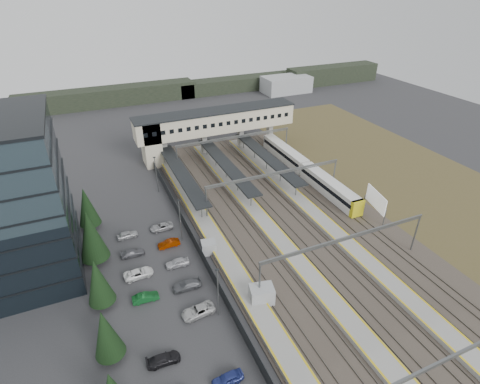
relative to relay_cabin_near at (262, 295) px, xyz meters
name	(u,v)px	position (x,y,z in m)	size (l,w,h in m)	color
ground	(248,263)	(1.75, 8.24, -1.37)	(220.00, 220.00, 0.00)	#2B2B2D
conifer_row	(101,299)	(-20.25, 4.37, 3.47)	(4.42, 49.82, 9.50)	black
car_park	(177,314)	(-11.56, 2.03, -0.77)	(10.61, 44.40, 1.27)	#B1B0B5
lampposts	(196,250)	(-6.25, 9.49, 2.97)	(0.50, 53.25, 8.07)	slate
fence	(199,250)	(-4.75, 13.24, -0.37)	(0.08, 90.00, 2.00)	#26282B
relay_cabin_near	(262,295)	(0.00, 0.00, 0.00)	(3.72, 3.05, 2.74)	#9A9D9F
relay_cabin_far	(209,247)	(-3.12, 13.15, -0.29)	(2.68, 2.36, 2.16)	#9A9D9F
rail_corridor	(284,230)	(11.08, 13.24, -1.08)	(34.00, 90.00, 0.92)	#3E362F
canopies	(226,165)	(8.75, 35.24, 2.55)	(23.10, 30.00, 3.28)	black
footbridge	(206,125)	(9.45, 50.24, 6.56)	(40.40, 6.40, 11.20)	beige
gantries	(306,206)	(13.75, 11.24, 4.63)	(28.40, 62.28, 7.17)	slate
train	(306,169)	(25.75, 29.66, 0.52)	(2.64, 36.69, 3.32)	silver
billboard	(376,200)	(28.46, 10.44, 2.51)	(1.51, 6.48, 5.71)	slate
scrub_east	(432,192)	(46.75, 13.24, -1.34)	(34.00, 120.00, 0.06)	#4C4623
treeline_far	(203,88)	(25.55, 100.51, 1.58)	(170.00, 19.00, 7.00)	black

